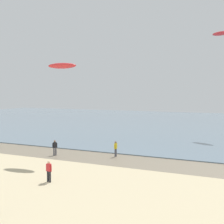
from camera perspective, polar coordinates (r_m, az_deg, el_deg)
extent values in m
cube|color=#7A6D59|center=(30.17, 10.18, -9.85)|extent=(120.00, 5.31, 0.01)
cube|color=slate|center=(66.82, 18.25, -2.33)|extent=(160.00, 70.00, 0.10)
cylinder|color=#232328|center=(24.69, -11.70, -11.96)|extent=(0.16, 0.16, 0.88)
cylinder|color=#232328|center=(24.83, -12.08, -11.87)|extent=(0.16, 0.16, 0.88)
cube|color=red|center=(24.57, -11.92, -10.26)|extent=(0.38, 0.25, 0.60)
sphere|color=beige|center=(24.47, -11.93, -9.30)|extent=(0.22, 0.22, 0.22)
cylinder|color=red|center=(24.42, -11.49, -10.46)|extent=(0.09, 0.09, 0.52)
cylinder|color=red|center=(24.74, -12.33, -10.28)|extent=(0.09, 0.09, 0.52)
cylinder|color=#4C4C56|center=(34.40, -10.97, -7.39)|extent=(0.16, 0.16, 0.88)
cylinder|color=#4C4C56|center=(34.47, -10.62, -7.36)|extent=(0.16, 0.16, 0.88)
cube|color=black|center=(34.29, -10.81, -6.17)|extent=(0.39, 0.42, 0.60)
sphere|color=brown|center=(34.22, -10.82, -5.47)|extent=(0.22, 0.22, 0.22)
cylinder|color=black|center=(34.23, -11.19, -6.28)|extent=(0.09, 0.09, 0.52)
cylinder|color=black|center=(34.38, -10.43, -6.22)|extent=(0.09, 0.09, 0.52)
cylinder|color=#4C4C56|center=(33.08, 0.62, -7.77)|extent=(0.16, 0.16, 0.88)
cylinder|color=#4C4C56|center=(33.28, 0.77, -7.70)|extent=(0.16, 0.16, 0.88)
cube|color=yellow|center=(33.04, 0.70, -6.48)|extent=(0.23, 0.37, 0.60)
sphere|color=brown|center=(32.97, 0.70, -5.76)|extent=(0.22, 0.22, 0.22)
cylinder|color=yellow|center=(32.83, 0.54, -6.64)|extent=(0.09, 0.09, 0.52)
cylinder|color=yellow|center=(33.27, 0.85, -6.50)|extent=(0.09, 0.09, 0.52)
ellipsoid|color=red|center=(52.23, 20.09, 13.86)|extent=(3.41, 2.50, 0.79)
ellipsoid|color=red|center=(32.38, -9.49, 8.66)|extent=(3.37, 1.35, 0.76)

